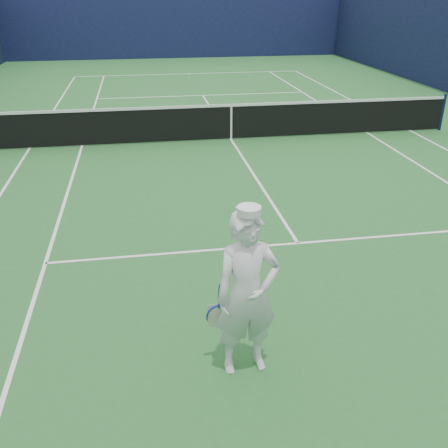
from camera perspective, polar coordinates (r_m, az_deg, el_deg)
name	(u,v)px	position (r m, az deg, el deg)	size (l,w,h in m)	color
ground	(231,140)	(14.33, 0.82, 9.62)	(80.00, 80.00, 0.00)	#25622A
court_markings	(231,139)	(14.33, 0.82, 9.64)	(11.03, 23.83, 0.01)	white
windscreen_fence	(232,66)	(13.92, 0.87, 17.56)	(20.12, 36.12, 4.00)	#10153C
tennis_net	(231,120)	(14.19, 0.83, 11.78)	(12.88, 0.09, 1.07)	#141E4C
tennis_player	(247,294)	(5.36, 2.65, -8.05)	(0.82, 0.52, 1.99)	white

